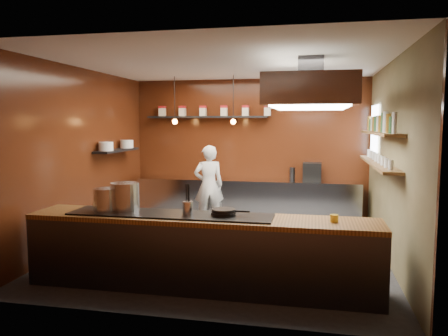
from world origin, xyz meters
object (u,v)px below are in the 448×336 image
(extractor_hood, at_px, (310,93))
(stockpot_large, at_px, (125,196))
(chef, at_px, (209,186))
(stockpot_small, at_px, (105,199))
(espresso_machine, at_px, (312,172))

(extractor_hood, height_order, stockpot_large, extractor_hood)
(extractor_hood, height_order, chef, extractor_hood)
(stockpot_large, height_order, stockpot_small, stockpot_large)
(stockpot_large, xyz_separation_m, chef, (0.34, 3.22, -0.30))
(stockpot_small, xyz_separation_m, espresso_machine, (2.61, 3.85, -0.00))
(stockpot_small, distance_m, espresso_machine, 4.65)
(stockpot_large, distance_m, stockpot_small, 0.25)
(extractor_hood, relative_size, chef, 1.23)
(stockpot_small, bearing_deg, stockpot_large, 19.80)
(extractor_hood, relative_size, stockpot_small, 6.42)
(espresso_machine, bearing_deg, extractor_hood, -90.71)
(stockpot_large, bearing_deg, extractor_hood, 25.48)
(extractor_hood, xyz_separation_m, espresso_machine, (0.03, 2.65, -1.42))
(extractor_hood, relative_size, espresso_machine, 5.46)
(chef, bearing_deg, espresso_machine, 173.46)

